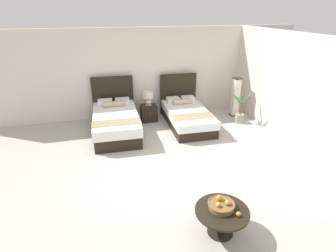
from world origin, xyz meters
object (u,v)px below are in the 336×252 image
object	(u,v)px
nightstand	(149,113)
floor_lamp_corner	(236,97)
bed_near_window	(116,121)
loose_apple	(239,214)
potted_palm	(240,114)
table_lamp	(148,97)
fruit_bowl	(221,205)
bed_near_corner	(187,115)
coffee_table	(222,215)

from	to	relation	value
nightstand	floor_lamp_corner	xyz separation A→B (m)	(2.67, -0.26, 0.35)
bed_near_window	floor_lamp_corner	world-z (taller)	bed_near_window
loose_apple	potted_palm	bearing A→B (deg)	60.83
table_lamp	fruit_bowl	bearing A→B (deg)	-87.57
bed_near_window	bed_near_corner	distance (m)	2.01
coffee_table	potted_palm	distance (m)	4.46
table_lamp	floor_lamp_corner	size ratio (longest dim) A/B	0.34
coffee_table	floor_lamp_corner	xyz separation A→B (m)	(2.48, 4.33, 0.27)
nightstand	floor_lamp_corner	size ratio (longest dim) A/B	0.40
bed_near_corner	fruit_bowl	size ratio (longest dim) A/B	5.49
floor_lamp_corner	potted_palm	xyz separation A→B (m)	(-0.11, -0.56, -0.33)
bed_near_corner	coffee_table	world-z (taller)	bed_near_corner
fruit_bowl	potted_palm	xyz separation A→B (m)	(2.37, 3.73, -0.21)
nightstand	fruit_bowl	xyz separation A→B (m)	(0.19, -4.55, 0.24)
fruit_bowl	loose_apple	distance (m)	0.27
bed_near_corner	bed_near_window	bearing A→B (deg)	-179.62
bed_near_window	table_lamp	world-z (taller)	bed_near_window
bed_near_window	nightstand	distance (m)	1.16
coffee_table	table_lamp	bearing A→B (deg)	92.34
table_lamp	coffee_table	distance (m)	4.64
fruit_bowl	potted_palm	bearing A→B (deg)	57.59
coffee_table	bed_near_window	bearing A→B (deg)	106.54
bed_near_window	bed_near_corner	bearing A→B (deg)	0.38
potted_palm	nightstand	bearing A→B (deg)	162.23
nightstand	floor_lamp_corner	distance (m)	2.71
loose_apple	floor_lamp_corner	bearing A→B (deg)	62.80
loose_apple	floor_lamp_corner	xyz separation A→B (m)	(2.31, 4.50, 0.14)
fruit_bowl	table_lamp	bearing A→B (deg)	92.43
nightstand	potted_palm	size ratio (longest dim) A/B	0.53
fruit_bowl	loose_apple	world-z (taller)	fruit_bowl
nightstand	loose_apple	xyz separation A→B (m)	(0.36, -4.77, 0.22)
potted_palm	fruit_bowl	bearing A→B (deg)	-122.41
nightstand	table_lamp	size ratio (longest dim) A/B	1.18
fruit_bowl	potted_palm	distance (m)	4.42
fruit_bowl	loose_apple	bearing A→B (deg)	-53.60
coffee_table	floor_lamp_corner	size ratio (longest dim) A/B	0.67
potted_palm	floor_lamp_corner	bearing A→B (deg)	78.76
table_lamp	fruit_bowl	distance (m)	4.58
coffee_table	loose_apple	xyz separation A→B (m)	(0.17, -0.17, 0.13)
bed_near_window	table_lamp	xyz separation A→B (m)	(1.01, 0.58, 0.41)
nightstand	coffee_table	world-z (taller)	nightstand
loose_apple	potted_palm	world-z (taller)	potted_palm
bed_near_window	floor_lamp_corner	size ratio (longest dim) A/B	1.89
table_lamp	potted_palm	size ratio (longest dim) A/B	0.45
bed_near_window	table_lamp	distance (m)	1.24
bed_near_window	bed_near_corner	xyz separation A→B (m)	(2.01, 0.01, -0.04)
table_lamp	potted_palm	bearing A→B (deg)	-18.17
fruit_bowl	loose_apple	size ratio (longest dim) A/B	5.72
coffee_table	fruit_bowl	world-z (taller)	fruit_bowl
table_lamp	fruit_bowl	size ratio (longest dim) A/B	1.02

